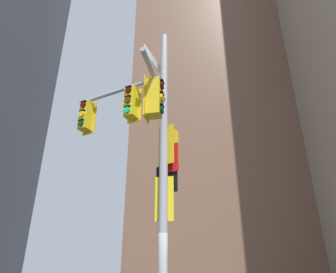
% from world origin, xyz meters
% --- Properties ---
extents(building_mid_block, '(14.18, 14.18, 51.32)m').
position_xyz_m(building_mid_block, '(2.91, 20.30, 25.66)').
color(building_mid_block, brown).
rests_on(building_mid_block, ground).
extents(signal_pole_assembly, '(3.43, 3.66, 8.58)m').
position_xyz_m(signal_pole_assembly, '(-0.48, 0.11, 4.97)').
color(signal_pole_assembly, '#9EA0A3').
rests_on(signal_pole_assembly, ground).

